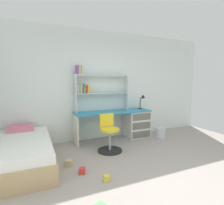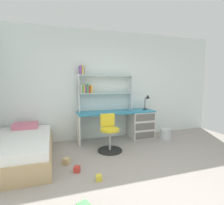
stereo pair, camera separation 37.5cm
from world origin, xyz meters
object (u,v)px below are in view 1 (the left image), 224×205
Objects in this scene: bookshelf_hutch at (95,86)px; toy_block_yellow_1 at (107,178)px; desk_lamp at (143,100)px; bed_platform at (20,153)px; toy_block_natural_2 at (69,163)px; waste_bin at (161,132)px; toy_block_red_0 at (82,171)px; swivel_chair at (109,137)px; desk at (131,122)px.

bookshelf_hutch reaches higher than toy_block_yellow_1.
bookshelf_hutch is at bearing 174.47° from desk_lamp.
bed_platform reaches higher than toy_block_natural_2.
toy_block_red_0 is (-2.40, -1.03, -0.09)m from waste_bin.
bed_platform is at bearing -154.16° from bookshelf_hutch.
toy_block_natural_2 is at bearing 112.68° from toy_block_red_0.
waste_bin reaches higher than toy_block_red_0.
bookshelf_hutch is 12.56× the size of toy_block_natural_2.
waste_bin is at bearing 23.17° from toy_block_red_0.
bed_platform is (-1.72, 0.00, -0.08)m from swivel_chair.
desk is at bearing 50.95° from toy_block_yellow_1.
waste_bin reaches higher than toy_block_yellow_1.
swivel_chair is 2.92× the size of waste_bin.
bookshelf_hutch is 2.16m from toy_block_red_0.
bookshelf_hutch reaches higher than toy_block_red_0.
desk is at bearing 14.11° from bed_platform.
bookshelf_hutch is 2.13m from waste_bin.
waste_bin is (1.66, -0.51, -1.24)m from bookshelf_hutch.
toy_block_natural_2 is (-1.85, -1.04, -0.35)m from desk.
waste_bin reaches higher than toy_block_natural_2.
desk reaches higher than toy_block_red_0.
swivel_chair is 8.18× the size of toy_block_red_0.
desk_lamp is at bearing -5.53° from bookshelf_hutch.
bookshelf_hutch reaches higher than waste_bin.
desk_lamp is (1.34, -0.13, -0.38)m from bookshelf_hutch.
waste_bin is 2.54m from toy_block_yellow_1.
bookshelf_hutch is 1.99m from toy_block_natural_2.
toy_block_yellow_1 is at bearing -146.80° from waste_bin.
bookshelf_hutch reaches higher than desk_lamp.
toy_block_yellow_1 is (-1.42, -1.75, -0.36)m from desk.
desk_lamp is 2.64m from toy_block_natural_2.
desk is 1.13m from swivel_chair.
waste_bin is at bearing 10.62° from swivel_chair.
bed_platform is (-3.01, -0.68, -0.76)m from desk_lamp.
toy_block_red_0 is (-2.08, -1.41, -0.94)m from desk_lamp.
toy_block_natural_2 is (-0.93, -0.38, -0.25)m from swivel_chair.
toy_block_yellow_1 is (0.28, -0.36, -0.01)m from toy_block_red_0.
toy_block_red_0 is at bearing -156.83° from waste_bin.
desk_lamp reaches higher than toy_block_yellow_1.
bed_platform is 22.08× the size of toy_block_yellow_1.
waste_bin is 2.44× the size of toy_block_natural_2.
swivel_chair reaches higher than desk.
toy_block_red_0 is 0.46m from toy_block_yellow_1.
desk_lamp is at bearing 2.99° from desk.
desk is 7.33× the size of waste_bin.
desk_lamp reaches higher than toy_block_red_0.
toy_block_red_0 reaches higher than toy_block_yellow_1.
toy_block_natural_2 is (-2.55, -0.68, -0.08)m from waste_bin.
bookshelf_hutch is at bearing 76.30° from toy_block_yellow_1.
desk is 1.04× the size of bed_platform.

